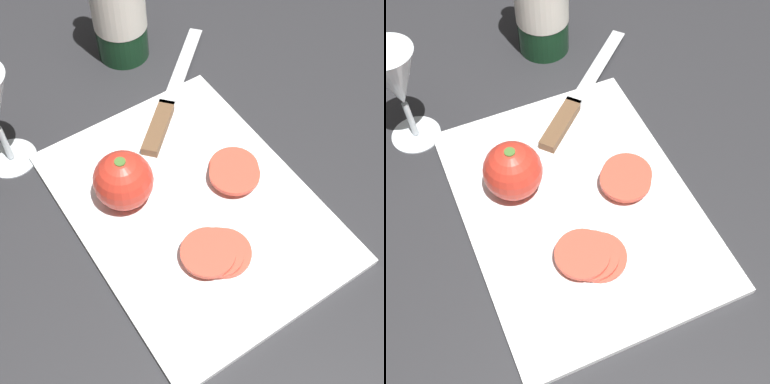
{
  "view_description": "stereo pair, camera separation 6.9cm",
  "coord_description": "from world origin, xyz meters",
  "views": [
    {
      "loc": [
        -0.31,
        0.19,
        0.61
      ],
      "look_at": [
        0.02,
        -0.03,
        0.04
      ],
      "focal_mm": 50.0,
      "sensor_mm": 36.0,
      "label": 1
    },
    {
      "loc": [
        -0.34,
        0.13,
        0.61
      ],
      "look_at": [
        0.02,
        -0.03,
        0.04
      ],
      "focal_mm": 50.0,
      "sensor_mm": 36.0,
      "label": 2
    }
  ],
  "objects": [
    {
      "name": "ground_plane",
      "position": [
        0.0,
        0.0,
        0.0
      ],
      "size": [
        3.0,
        3.0,
        0.0
      ],
      "primitive_type": "plane",
      "color": "#28282B"
    },
    {
      "name": "cutting_board",
      "position": [
        0.02,
        -0.03,
        0.01
      ],
      "size": [
        0.4,
        0.3,
        0.01
      ],
      "color": "white",
      "rests_on": "ground_plane"
    },
    {
      "name": "whole_tomato",
      "position": [
        0.07,
        0.04,
        0.05
      ],
      "size": [
        0.08,
        0.08,
        0.08
      ],
      "color": "red",
      "rests_on": "cutting_board"
    },
    {
      "name": "knife",
      "position": [
        0.17,
        -0.08,
        0.02
      ],
      "size": [
        0.21,
        0.22,
        0.01
      ],
      "rotation": [
        0.0,
        0.0,
        5.45
      ],
      "color": "silver",
      "rests_on": "cutting_board"
    },
    {
      "name": "tomato_slice_stack_near",
      "position": [
        0.03,
        -0.1,
        0.02
      ],
      "size": [
        0.09,
        0.08,
        0.02
      ],
      "color": "#DB4C38",
      "rests_on": "cutting_board"
    },
    {
      "name": "tomato_slice_stack_far",
      "position": [
        -0.06,
        -0.01,
        0.02
      ],
      "size": [
        0.08,
        0.09,
        0.02
      ],
      "color": "#DB4C38",
      "rests_on": "cutting_board"
    }
  ]
}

